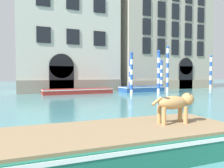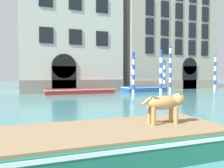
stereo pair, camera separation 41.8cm
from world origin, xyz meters
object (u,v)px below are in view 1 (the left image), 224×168
object	(u,v)px
dog_on_deck	(175,103)
mooring_pole_5	(159,72)
boat_moored_far	(141,89)
mooring_pole_0	(211,72)
boat_moored_near_palazzo	(78,91)
mooring_pole_2	(130,76)
boat_foreground	(90,144)
mooring_pole_1	(132,73)
mooring_pole_4	(161,75)
mooring_pole_3	(168,69)

from	to	relation	value
dog_on_deck	mooring_pole_5	xyz separation A→B (m)	(8.51, 12.76, 0.97)
boat_moored_far	mooring_pole_0	xyz separation A→B (m)	(9.44, -0.41, 1.81)
boat_moored_near_palazzo	mooring_pole_2	size ratio (longest dim) A/B	1.95
mooring_pole_5	boat_foreground	bearing A→B (deg)	-130.26
mooring_pole_0	mooring_pole_1	bearing A→B (deg)	-168.93
mooring_pole_0	mooring_pole_4	size ratio (longest dim) A/B	1.22
mooring_pole_2	mooring_pole_5	xyz separation A→B (m)	(1.98, -1.95, 0.38)
dog_on_deck	mooring_pole_0	world-z (taller)	mooring_pole_0
boat_moored_far	mooring_pole_4	size ratio (longest dim) A/B	1.38
boat_moored_far	mooring_pole_2	xyz separation A→B (m)	(-1.82, -0.88, 1.42)
mooring_pole_4	boat_moored_near_palazzo	bearing A→B (deg)	174.95
dog_on_deck	boat_moored_near_palazzo	bearing A→B (deg)	90.82
mooring_pole_1	mooring_pole_5	size ratio (longest dim) A/B	0.93
mooring_pole_1	mooring_pole_3	distance (m)	4.82
mooring_pole_0	mooring_pole_2	distance (m)	11.28
boat_foreground	boat_moored_far	xyz separation A→B (m)	(10.58, 15.51, -0.04)
dog_on_deck	boat_moored_far	world-z (taller)	dog_on_deck
boat_moored_far	mooring_pole_3	bearing A→B (deg)	-44.03
boat_moored_far	mooring_pole_4	distance (m)	2.58
mooring_pole_4	mooring_pole_0	bearing A→B (deg)	2.51
boat_foreground	boat_moored_near_palazzo	world-z (taller)	boat_foreground
dog_on_deck	mooring_pole_0	xyz separation A→B (m)	(17.79, 15.19, 0.98)
boat_foreground	mooring_pole_1	world-z (taller)	mooring_pole_1
dog_on_deck	mooring_pole_2	bearing A→B (deg)	72.38
boat_moored_far	mooring_pole_2	size ratio (longest dim) A/B	1.39
mooring_pole_5	dog_on_deck	bearing A→B (deg)	-123.70
boat_foreground	mooring_pole_0	world-z (taller)	mooring_pole_0
boat_foreground	mooring_pole_3	distance (m)	18.73
boat_moored_near_palazzo	mooring_pole_1	distance (m)	5.30
boat_moored_near_palazzo	mooring_pole_4	bearing A→B (deg)	-5.42
boat_moored_far	boat_foreground	bearing A→B (deg)	-126.64
mooring_pole_5	mooring_pole_3	bearing A→B (deg)	30.00
boat_foreground	mooring_pole_2	xyz separation A→B (m)	(8.76, 14.63, 1.38)
mooring_pole_0	mooring_pole_1	world-z (taller)	mooring_pole_0
mooring_pole_0	mooring_pole_5	xyz separation A→B (m)	(-9.28, -2.43, -0.01)
mooring_pole_2	mooring_pole_4	xyz separation A→B (m)	(3.84, 0.15, 0.02)
dog_on_deck	mooring_pole_1	size ratio (longest dim) A/B	0.31
mooring_pole_1	mooring_pole_4	size ratio (longest dim) A/B	1.13
mooring_pole_1	mooring_pole_3	world-z (taller)	mooring_pole_3
boat_foreground	boat_moored_near_palazzo	xyz separation A→B (m)	(3.73, 15.56, -0.07)
boat_foreground	boat_moored_far	world-z (taller)	boat_foreground
mooring_pole_0	mooring_pole_1	size ratio (longest dim) A/B	1.08
mooring_pole_4	mooring_pole_5	distance (m)	2.83
boat_moored_far	mooring_pole_4	world-z (taller)	mooring_pole_4
mooring_pole_0	mooring_pole_5	distance (m)	9.59
boat_moored_far	mooring_pole_0	size ratio (longest dim) A/B	1.13
mooring_pole_1	mooring_pole_2	size ratio (longest dim) A/B	1.14
boat_moored_near_palazzo	mooring_pole_5	bearing A→B (deg)	-22.77
dog_on_deck	mooring_pole_5	size ratio (longest dim) A/B	0.29
boat_foreground	boat_moored_far	bearing A→B (deg)	57.69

